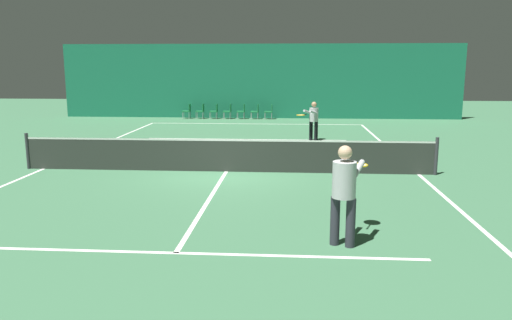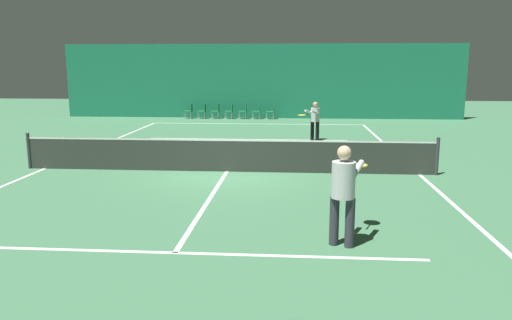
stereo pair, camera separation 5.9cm
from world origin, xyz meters
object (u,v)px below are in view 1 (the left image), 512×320
(courtside_chair_4, at_px, (242,110))
(courtside_chair_0, at_px, (188,110))
(courtside_chair_2, at_px, (215,110))
(courtside_chair_1, at_px, (201,110))
(player_near, at_px, (345,188))
(courtside_chair_6, at_px, (270,111))
(tennis_net, at_px, (226,154))
(courtside_chair_5, at_px, (256,110))
(player_far, at_px, (313,118))
(courtside_chair_3, at_px, (228,110))

(courtside_chair_4, bearing_deg, courtside_chair_0, -90.00)
(courtside_chair_2, bearing_deg, courtside_chair_1, -90.00)
(player_near, height_order, courtside_chair_6, player_near)
(tennis_net, distance_m, player_near, 6.47)
(courtside_chair_0, distance_m, courtside_chair_5, 3.95)
(player_far, distance_m, courtside_chair_3, 9.22)
(player_near, height_order, courtside_chair_4, player_near)
(courtside_chair_3, bearing_deg, player_near, 12.68)
(tennis_net, distance_m, courtside_chair_3, 14.44)
(courtside_chair_3, bearing_deg, courtside_chair_2, -90.00)
(player_far, relative_size, courtside_chair_5, 1.88)
(courtside_chair_0, distance_m, courtside_chair_1, 0.79)
(tennis_net, distance_m, courtside_chair_4, 14.37)
(courtside_chair_2, bearing_deg, tennis_net, 10.02)
(courtside_chair_2, height_order, courtside_chair_6, same)
(courtside_chair_1, relative_size, courtside_chair_2, 1.00)
(courtside_chair_4, bearing_deg, courtside_chair_1, -90.00)
(player_far, distance_m, courtside_chair_4, 8.87)
(player_near, distance_m, player_far, 12.11)
(courtside_chair_5, distance_m, courtside_chair_6, 0.79)
(tennis_net, xyz_separation_m, courtside_chair_4, (-0.95, 14.33, -0.03))
(player_near, xyz_separation_m, courtside_chair_4, (-3.74, 20.15, -0.53))
(tennis_net, relative_size, courtside_chair_6, 14.29)
(player_far, xyz_separation_m, courtside_chair_2, (-5.29, 8.04, -0.43))
(courtside_chair_6, bearing_deg, courtside_chair_5, -90.00)
(courtside_chair_5, bearing_deg, courtside_chair_4, -90.00)
(courtside_chair_0, relative_size, courtside_chair_1, 1.00)
(courtside_chair_1, bearing_deg, player_far, 37.10)
(player_near, relative_size, courtside_chair_0, 2.08)
(courtside_chair_3, bearing_deg, courtside_chair_1, -90.00)
(courtside_chair_0, xyz_separation_m, courtside_chair_4, (3.16, 0.00, 0.00))
(courtside_chair_0, bearing_deg, courtside_chair_4, 90.00)
(tennis_net, height_order, courtside_chair_4, tennis_net)
(player_near, height_order, player_far, player_near)
(courtside_chair_2, distance_m, courtside_chair_5, 2.37)
(courtside_chair_6, bearing_deg, courtside_chair_1, -90.00)
(courtside_chair_3, bearing_deg, courtside_chair_0, -90.00)
(player_near, xyz_separation_m, courtside_chair_3, (-4.53, 20.15, -0.53))
(tennis_net, bearing_deg, courtside_chair_5, 90.65)
(tennis_net, distance_m, courtside_chair_0, 14.91)
(player_far, bearing_deg, courtside_chair_5, -125.11)
(courtside_chair_4, height_order, courtside_chair_6, same)
(courtside_chair_6, bearing_deg, player_near, 6.12)
(courtside_chair_1, relative_size, courtside_chair_6, 1.00)
(player_near, height_order, courtside_chair_1, player_near)
(courtside_chair_2, bearing_deg, courtside_chair_3, 90.00)
(tennis_net, relative_size, courtside_chair_2, 14.29)
(courtside_chair_1, bearing_deg, courtside_chair_3, 90.00)
(courtside_chair_3, distance_m, courtside_chair_6, 2.37)
(player_far, bearing_deg, player_near, 35.09)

